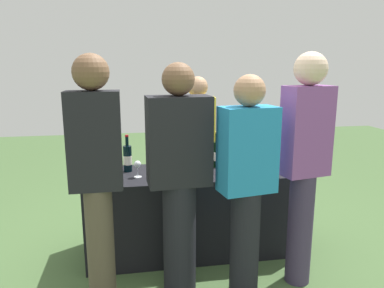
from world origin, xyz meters
TOP-DOWN VIEW (x-y plane):
  - ground_plane at (0.00, 0.00)m, footprint 12.00×12.00m
  - tasting_table at (0.00, 0.00)m, footprint 1.83×0.64m
  - wine_bottle_0 at (-0.56, 0.11)m, footprint 0.08×0.08m
  - wine_bottle_1 at (-0.14, 0.14)m, footprint 0.07×0.07m
  - wine_bottle_2 at (0.12, 0.11)m, footprint 0.07×0.07m
  - wine_bottle_3 at (0.25, 0.11)m, footprint 0.07×0.07m
  - wine_bottle_4 at (0.39, 0.15)m, footprint 0.08×0.08m
  - wine_bottle_5 at (0.68, 0.10)m, footprint 0.07×0.07m
  - wine_glass_0 at (-0.67, -0.06)m, footprint 0.07×0.07m
  - wine_glass_1 at (-0.47, -0.08)m, footprint 0.07×0.07m
  - wine_glass_2 at (-0.04, -0.08)m, footprint 0.07×0.07m
  - wine_glass_3 at (0.27, -0.14)m, footprint 0.07×0.07m
  - wine_glass_4 at (0.56, -0.17)m, footprint 0.06×0.06m
  - ice_bucket at (0.60, -0.03)m, footprint 0.19×0.19m
  - server_pouring at (0.16, 0.61)m, footprint 0.38×0.24m
  - guest_0 at (-0.76, -0.66)m, footprint 0.34×0.23m
  - guest_1 at (-0.20, -0.58)m, footprint 0.45×0.27m
  - guest_2 at (0.26, -0.71)m, footprint 0.41×0.27m
  - guest_3 at (0.73, -0.64)m, footprint 0.37×0.25m

SIDE VIEW (x-z plane):
  - ground_plane at x=0.00m, z-range 0.00..0.00m
  - tasting_table at x=0.00m, z-range 0.00..0.74m
  - ice_bucket at x=0.60m, z-range 0.74..0.91m
  - wine_glass_2 at x=-0.04m, z-range 0.77..0.90m
  - wine_glass_4 at x=0.56m, z-range 0.77..0.90m
  - wine_glass_0 at x=-0.67m, z-range 0.77..0.91m
  - wine_glass_1 at x=-0.47m, z-range 0.77..0.91m
  - server_pouring at x=0.16m, z-range 0.07..1.62m
  - wine_bottle_2 at x=0.12m, z-range 0.70..1.00m
  - wine_glass_3 at x=0.27m, z-range 0.77..0.92m
  - wine_bottle_4 at x=0.39m, z-range 0.70..1.00m
  - wine_bottle_1 at x=-0.14m, z-range 0.69..1.02m
  - wine_bottle_0 at x=-0.56m, z-range 0.70..1.02m
  - wine_bottle_5 at x=0.68m, z-range 0.70..1.02m
  - wine_bottle_3 at x=0.25m, z-range 0.70..1.03m
  - guest_2 at x=0.26m, z-range 0.07..1.67m
  - guest_1 at x=-0.20m, z-range 0.06..1.74m
  - guest_0 at x=-0.76m, z-range 0.11..1.85m
  - guest_3 at x=0.73m, z-range 0.11..1.87m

